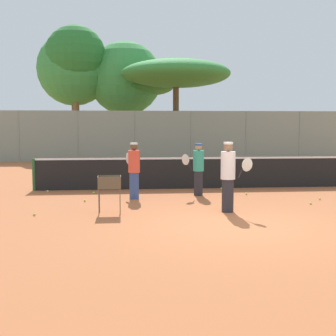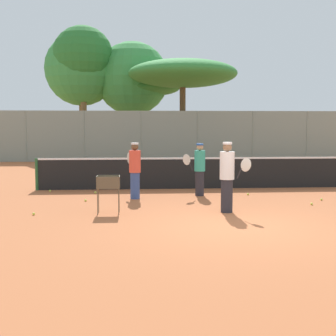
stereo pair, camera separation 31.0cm
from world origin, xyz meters
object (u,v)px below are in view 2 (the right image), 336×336
tennis_net (197,172)px  parked_car (229,147)px  ball_cart (108,185)px  player_yellow_shirt (227,176)px  player_white_outfit (199,169)px  player_red_cap (135,170)px

tennis_net → parked_car: parked_car is taller
ball_cart → parked_car: parked_car is taller
tennis_net → player_yellow_shirt: 4.38m
player_white_outfit → player_yellow_shirt: player_yellow_shirt is taller
player_yellow_shirt → ball_cart: bearing=-135.6°
ball_cart → tennis_net: bearing=56.9°
tennis_net → player_red_cap: size_ratio=6.58×
player_red_cap → parked_car: size_ratio=0.39×
tennis_net → player_yellow_shirt: size_ratio=6.21×
player_red_cap → ball_cart: player_red_cap is taller
player_yellow_shirt → parked_car: (4.09, 19.72, -0.25)m
player_white_outfit → player_red_cap: player_red_cap is taller
player_yellow_shirt → ball_cart: 2.96m
player_red_cap → player_yellow_shirt: (2.28, -2.34, 0.05)m
player_white_outfit → parked_car: (4.39, 16.94, -0.17)m
tennis_net → parked_car: bearing=74.6°
tennis_net → player_white_outfit: bearing=-95.5°
player_white_outfit → ball_cart: player_white_outfit is taller
tennis_net → ball_cart: (-2.81, -4.30, 0.14)m
tennis_net → player_red_cap: player_red_cap is taller
player_red_cap → player_white_outfit: bearing=-97.6°
player_white_outfit → parked_car: player_white_outfit is taller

